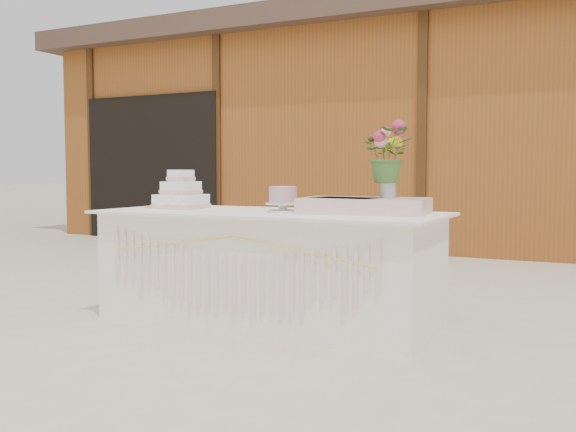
# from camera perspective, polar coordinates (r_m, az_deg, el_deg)

# --- Properties ---
(ground) EXTENTS (80.00, 80.00, 0.00)m
(ground) POSITION_cam_1_polar(r_m,az_deg,el_deg) (4.53, -1.73, -9.37)
(ground) COLOR beige
(ground) RESTS_ON ground
(barn) EXTENTS (12.60, 4.60, 3.30)m
(barn) POSITION_cam_1_polar(r_m,az_deg,el_deg) (10.11, 14.72, 7.44)
(barn) COLOR brown
(barn) RESTS_ON ground
(cake_table) EXTENTS (2.40, 1.00, 0.77)m
(cake_table) POSITION_cam_1_polar(r_m,az_deg,el_deg) (4.45, -1.77, -4.52)
(cake_table) COLOR white
(cake_table) RESTS_ON ground
(wedding_cake) EXTENTS (0.32, 0.32, 0.29)m
(wedding_cake) POSITION_cam_1_polar(r_m,az_deg,el_deg) (4.83, -9.48, 1.82)
(wedding_cake) COLOR white
(wedding_cake) RESTS_ON cake_table
(pink_cake_stand) EXTENTS (0.24, 0.24, 0.18)m
(pink_cake_stand) POSITION_cam_1_polar(r_m,az_deg,el_deg) (4.36, -0.44, 1.65)
(pink_cake_stand) COLOR white
(pink_cake_stand) RESTS_ON cake_table
(satin_runner) EXTENTS (0.86, 0.55, 0.10)m
(satin_runner) POSITION_cam_1_polar(r_m,az_deg,el_deg) (4.23, 6.85, 0.92)
(satin_runner) COLOR #FACDC9
(satin_runner) RESTS_ON cake_table
(flower_vase) EXTENTS (0.11, 0.11, 0.15)m
(flower_vase) POSITION_cam_1_polar(r_m,az_deg,el_deg) (4.19, 8.90, 2.58)
(flower_vase) COLOR #B5B5BA
(flower_vase) RESTS_ON satin_runner
(bouquet) EXTENTS (0.36, 0.33, 0.36)m
(bouquet) POSITION_cam_1_polar(r_m,az_deg,el_deg) (4.20, 8.94, 6.03)
(bouquet) COLOR #3C6528
(bouquet) RESTS_ON flower_vase
(loose_flowers) EXTENTS (0.23, 0.33, 0.02)m
(loose_flowers) POSITION_cam_1_polar(r_m,az_deg,el_deg) (5.03, -11.60, 0.85)
(loose_flowers) COLOR pink
(loose_flowers) RESTS_ON cake_table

